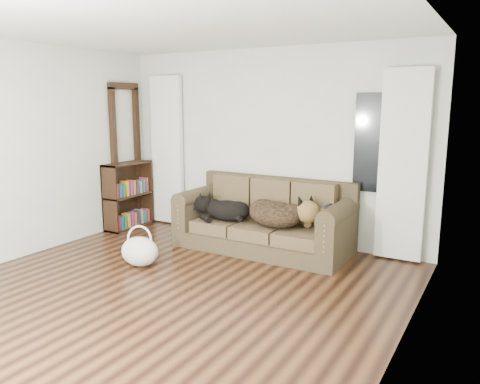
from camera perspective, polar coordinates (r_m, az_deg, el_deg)
The scene contains 14 objects.
floor at distance 4.72m, azimuth -10.84°, elevation -12.86°, with size 5.00×5.00×0.00m, color black.
ceiling at distance 4.38m, azimuth -12.12°, elevation 20.04°, with size 5.00×5.00×0.00m, color white.
wall_back at distance 6.44m, azimuth 3.49°, elevation 5.66°, with size 4.50×0.04×2.60m, color silver.
wall_right at distance 3.34m, azimuth 18.87°, elevation 0.21°, with size 0.04×5.00×2.60m, color silver.
curtain_left at distance 7.31m, azimuth -8.85°, elevation 4.99°, with size 0.55×0.08×2.25m, color white.
curtain_right at distance 5.80m, azimuth 19.22°, elevation 3.00°, with size 0.55×0.08×2.25m, color white.
window_pane at distance 5.90m, azimuth 16.12°, elevation 5.75°, with size 0.50×0.03×1.20m, color black.
door_casing at distance 7.37m, azimuth -13.68°, elevation 4.08°, with size 0.07×0.60×2.10m, color black.
sofa at distance 6.03m, azimuth 2.77°, elevation -2.89°, with size 2.23×0.96×0.91m, color #2C2919.
dog_black_lab at distance 6.19m, azimuth -1.82°, elevation -2.24°, with size 0.64×0.44×0.27m, color black.
dog_shepherd at distance 5.87m, azimuth 4.74°, elevation -2.90°, with size 0.79×0.56×0.35m, color black.
tv_remote at distance 5.44m, azimuth 10.55°, elevation -1.56°, with size 0.05×0.18×0.02m, color black.
tote_bag at distance 5.63m, azimuth -12.10°, elevation -7.20°, with size 0.47×0.36×0.34m, color silver.
bookshelf at distance 7.30m, azimuth -13.48°, elevation -0.35°, with size 0.30×0.79×0.99m, color black.
Camera 1 is at (2.88, -3.23, 1.89)m, focal length 35.00 mm.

